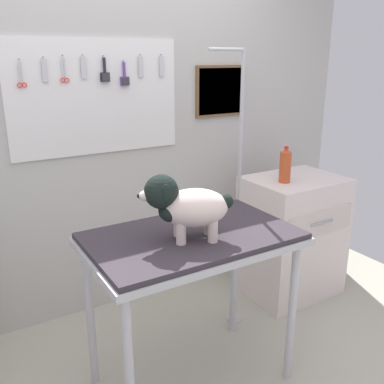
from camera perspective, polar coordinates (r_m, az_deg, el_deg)
rear_wall_panel at (r=2.95m, az=-10.77°, el=5.97°), size 4.00×0.11×2.30m
grooming_table at (r=2.20m, az=-0.03°, el=-7.68°), size 1.07×0.65×0.89m
grooming_arm at (r=2.73m, az=6.05°, el=-1.77°), size 0.30×0.11×1.79m
dog at (r=2.03m, az=-0.95°, el=-1.75°), size 0.44×0.32×0.33m
cabinet_right at (r=3.32m, az=13.15°, el=-5.71°), size 0.68×0.54×0.90m
soda_bottle at (r=3.02m, az=12.30°, el=3.43°), size 0.08×0.08×0.25m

